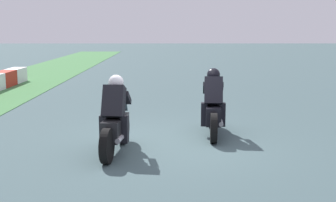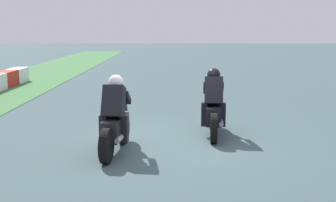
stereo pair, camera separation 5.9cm
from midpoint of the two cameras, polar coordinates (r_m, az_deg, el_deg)
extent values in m
plane|color=#3D5256|center=(9.34, 0.41, -5.40)|extent=(120.00, 120.00, 0.00)
cube|color=red|center=(19.27, -20.55, 2.68)|extent=(1.35, 0.60, 0.64)
cube|color=white|center=(20.56, -19.24, 3.15)|extent=(1.35, 0.60, 0.64)
cylinder|color=black|center=(10.64, 5.59, -1.83)|extent=(0.65, 0.19, 0.64)
cylinder|color=black|center=(9.27, 5.78, -3.53)|extent=(0.65, 0.19, 0.64)
cube|color=black|center=(9.92, 5.69, -1.61)|extent=(1.12, 0.41, 0.40)
ellipsoid|color=black|center=(9.96, 5.71, 0.20)|extent=(0.50, 0.34, 0.24)
cube|color=red|center=(9.41, 5.77, -2.08)|extent=(0.07, 0.16, 0.08)
cylinder|color=#A5A5AD|center=(9.61, 6.68, -2.78)|extent=(0.43, 0.13, 0.10)
cube|color=black|center=(9.73, 5.76, 1.29)|extent=(0.51, 0.44, 0.66)
sphere|color=black|center=(9.91, 5.76, 3.41)|extent=(0.32, 0.32, 0.30)
cube|color=slate|center=(10.35, 5.66, 0.77)|extent=(0.17, 0.27, 0.23)
cube|color=black|center=(9.80, 4.54, -1.73)|extent=(0.19, 0.15, 0.52)
cube|color=black|center=(9.81, 6.88, -1.75)|extent=(0.19, 0.15, 0.52)
cube|color=black|center=(10.10, 4.68, 1.72)|extent=(0.39, 0.13, 0.31)
cube|color=black|center=(10.11, 6.72, 1.69)|extent=(0.39, 0.13, 0.31)
cylinder|color=black|center=(9.25, -6.00, -3.56)|extent=(0.65, 0.21, 0.64)
cylinder|color=black|center=(7.93, -8.16, -5.81)|extent=(0.65, 0.21, 0.64)
cube|color=black|center=(8.55, -7.02, -3.43)|extent=(1.13, 0.44, 0.40)
ellipsoid|color=black|center=(8.58, -6.91, -1.33)|extent=(0.51, 0.35, 0.24)
cube|color=red|center=(8.06, -7.85, -4.09)|extent=(0.08, 0.17, 0.08)
cylinder|color=#A5A5AD|center=(8.21, -6.47, -4.89)|extent=(0.43, 0.15, 0.10)
cube|color=black|center=(8.35, -7.25, -0.10)|extent=(0.53, 0.45, 0.66)
sphere|color=silver|center=(8.51, -6.95, 2.40)|extent=(0.33, 0.33, 0.30)
cube|color=slate|center=(8.96, -6.33, -0.60)|extent=(0.18, 0.28, 0.23)
cube|color=black|center=(8.48, -8.52, -3.56)|extent=(0.19, 0.16, 0.52)
cube|color=black|center=(8.39, -5.88, -3.65)|extent=(0.19, 0.16, 0.52)
cube|color=black|center=(8.75, -7.82, 0.46)|extent=(0.39, 0.14, 0.31)
cube|color=black|center=(8.67, -5.51, 0.42)|extent=(0.39, 0.14, 0.31)
camera|label=1|loc=(0.03, -90.19, -0.03)|focal=46.94mm
camera|label=2|loc=(0.03, 89.81, 0.03)|focal=46.94mm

